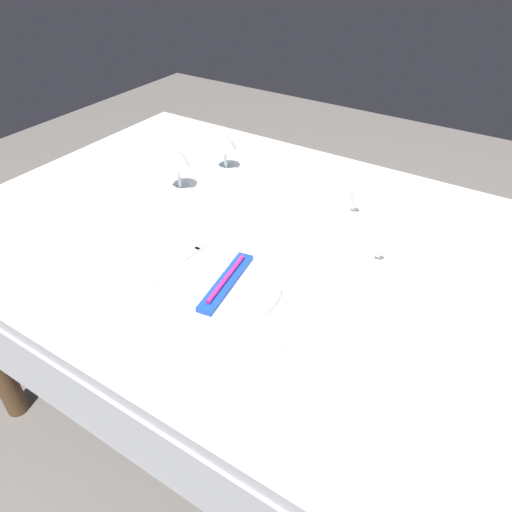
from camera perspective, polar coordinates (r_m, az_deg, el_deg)
ground_plane at (r=1.73m, az=2.89°, el=-19.18°), size 6.00×6.00×0.00m
dining_table at (r=1.25m, az=3.80°, el=-1.90°), size 1.80×1.11×0.74m
dinner_plate at (r=1.06m, az=-3.53°, el=-3.74°), size 0.24×0.24×0.02m
toothbrush_package at (r=1.05m, az=-3.56°, el=-3.05°), size 0.07×0.21×0.02m
fork_outer at (r=1.16m, az=-8.75°, el=-0.51°), size 0.02×0.20×0.00m
dinner_knife at (r=1.01m, az=4.14°, el=-6.54°), size 0.02×0.21×0.00m
spoon_soup at (r=1.03m, az=6.58°, el=-5.95°), size 0.03×0.23×0.01m
spoon_dessert at (r=1.01m, az=7.88°, el=-6.84°), size 0.03×0.21×0.01m
spoon_tea at (r=1.01m, az=9.17°, el=-7.26°), size 0.03×0.21×0.01m
saucer_left at (r=1.18m, az=12.20°, el=0.02°), size 0.14×0.14×0.01m
coffee_cup_left at (r=1.16m, az=12.50°, el=1.45°), size 0.10×0.08×0.06m
saucer_right at (r=1.35m, az=9.61°, el=5.57°), size 0.14×0.14×0.01m
coffee_cup_right at (r=1.34m, az=9.83°, el=6.92°), size 0.11×0.08×0.06m
wine_glass_centre at (r=1.42m, az=-9.39°, el=11.47°), size 0.08×0.08×0.14m
wine_glass_left at (r=1.53m, az=-3.74°, el=13.40°), size 0.07×0.07×0.13m
napkin_folded at (r=1.21m, az=18.46°, el=4.53°), size 0.07×0.07×0.17m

